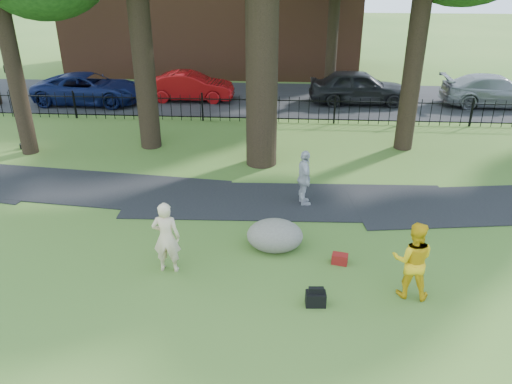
# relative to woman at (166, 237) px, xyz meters

# --- Properties ---
(ground) EXTENTS (120.00, 120.00, 0.00)m
(ground) POSITION_rel_woman_xyz_m (1.84, -0.00, -0.91)
(ground) COLOR #386122
(ground) RESTS_ON ground
(footpath) EXTENTS (36.07, 3.85, 0.03)m
(footpath) POSITION_rel_woman_xyz_m (2.84, 3.90, -0.91)
(footpath) COLOR black
(footpath) RESTS_ON ground
(street) EXTENTS (80.00, 7.00, 0.02)m
(street) POSITION_rel_woman_xyz_m (1.84, 16.00, -0.91)
(street) COLOR black
(street) RESTS_ON ground
(iron_fence) EXTENTS (44.00, 0.04, 1.20)m
(iron_fence) POSITION_rel_woman_xyz_m (1.84, 12.00, -0.31)
(iron_fence) COLOR black
(iron_fence) RESTS_ON ground
(woman) EXTENTS (0.67, 0.44, 1.82)m
(woman) POSITION_rel_woman_xyz_m (0.00, 0.00, 0.00)
(woman) COLOR beige
(woman) RESTS_ON ground
(man) EXTENTS (1.00, 0.84, 1.83)m
(man) POSITION_rel_woman_xyz_m (5.59, -0.59, 0.00)
(man) COLOR yellow
(man) RESTS_ON ground
(pedestrian) EXTENTS (0.64, 1.09, 1.75)m
(pedestrian) POSITION_rel_woman_xyz_m (3.32, 3.76, -0.04)
(pedestrian) COLOR #B4B4B9
(pedestrian) RESTS_ON ground
(boulder) EXTENTS (1.71, 1.47, 0.85)m
(boulder) POSITION_rel_woman_xyz_m (2.53, 1.18, -0.48)
(boulder) COLOR slate
(boulder) RESTS_ON ground
(lamppost) EXTENTS (0.34, 0.34, 3.38)m
(lamppost) POSITION_rel_woman_xyz_m (-7.64, 7.93, 0.75)
(lamppost) COLOR black
(lamppost) RESTS_ON ground
(backpack) EXTENTS (0.45, 0.30, 0.33)m
(backpack) POSITION_rel_woman_xyz_m (3.51, -1.12, -0.75)
(backpack) COLOR black
(backpack) RESTS_ON ground
(red_bag) EXTENTS (0.43, 0.32, 0.26)m
(red_bag) POSITION_rel_woman_xyz_m (4.17, 0.56, -0.78)
(red_bag) COLOR maroon
(red_bag) RESTS_ON ground
(red_sedan) EXTENTS (4.49, 1.61, 1.47)m
(red_sedan) POSITION_rel_woman_xyz_m (-2.37, 15.46, -0.17)
(red_sedan) COLOR #A50C0F
(red_sedan) RESTS_ON ground
(navy_van) EXTENTS (5.51, 2.64, 1.51)m
(navy_van) POSITION_rel_woman_xyz_m (-7.45, 14.57, -0.15)
(navy_van) COLOR #0E1746
(navy_van) RESTS_ON ground
(grey_car) EXTENTS (5.06, 2.16, 1.71)m
(grey_car) POSITION_rel_woman_xyz_m (6.30, 15.49, -0.06)
(grey_car) COLOR black
(grey_car) RESTS_ON ground
(silver_car) EXTENTS (5.32, 2.20, 1.54)m
(silver_car) POSITION_rel_woman_xyz_m (13.08, 15.50, -0.14)
(silver_car) COLOR gray
(silver_car) RESTS_ON ground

